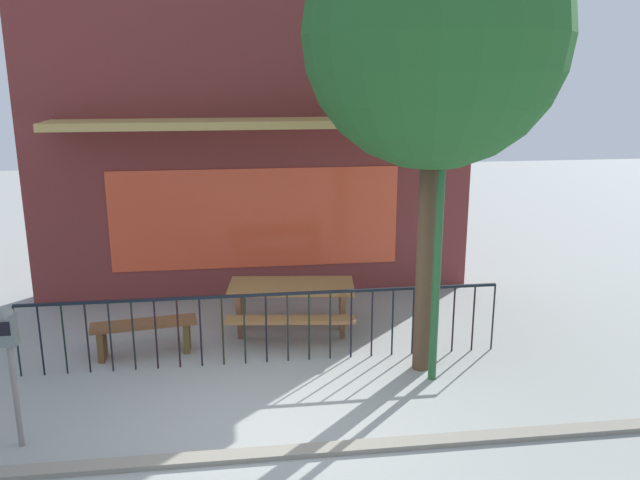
{
  "coord_description": "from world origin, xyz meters",
  "views": [
    {
      "loc": [
        -0.37,
        -6.43,
        3.79
      ],
      "look_at": [
        0.77,
        2.01,
        1.56
      ],
      "focal_mm": 36.61,
      "sensor_mm": 36.0,
      "label": 1
    }
  ],
  "objects": [
    {
      "name": "ground",
      "position": [
        0.0,
        0.0,
        0.0
      ],
      "size": [
        40.0,
        40.0,
        0.0
      ],
      "primitive_type": "plane",
      "color": "gray"
    },
    {
      "name": "pub_storefront",
      "position": [
        0.0,
        4.59,
        2.82
      ],
      "size": [
        7.45,
        1.45,
        5.67
      ],
      "color": "#441D20",
      "rests_on": "ground"
    },
    {
      "name": "patio_fence_front",
      "position": [
        0.0,
        1.61,
        0.66
      ],
      "size": [
        6.29,
        0.04,
        0.97
      ],
      "color": "black",
      "rests_on": "ground"
    },
    {
      "name": "picnic_table_left",
      "position": [
        0.42,
        2.53,
        0.61
      ],
      "size": [
        1.95,
        1.57,
        0.79
      ],
      "color": "olive",
      "rests_on": "ground"
    },
    {
      "name": "patio_bench",
      "position": [
        -1.63,
        2.07,
        0.35
      ],
      "size": [
        1.43,
        0.51,
        0.48
      ],
      "color": "brown",
      "rests_on": "ground"
    },
    {
      "name": "parking_meter_near",
      "position": [
        -2.64,
        -0.05,
        1.19
      ],
      "size": [
        0.18,
        0.17,
        1.54
      ],
      "color": "slate",
      "rests_on": "ground"
    },
    {
      "name": "street_tree",
      "position": [
        1.98,
        1.16,
        4.15
      ],
      "size": [
        3.09,
        3.09,
        5.71
      ],
      "color": "#4C3725",
      "rests_on": "ground"
    },
    {
      "name": "street_lamp",
      "position": [
        2.04,
        0.85,
        2.53
      ],
      "size": [
        0.28,
        0.28,
        3.86
      ],
      "color": "#21522A",
      "rests_on": "ground"
    },
    {
      "name": "curb_edge",
      "position": [
        0.0,
        -0.59,
        0.0
      ],
      "size": [
        10.44,
        0.2,
        0.11
      ],
      "primitive_type": "cube",
      "color": "gray",
      "rests_on": "ground"
    }
  ]
}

